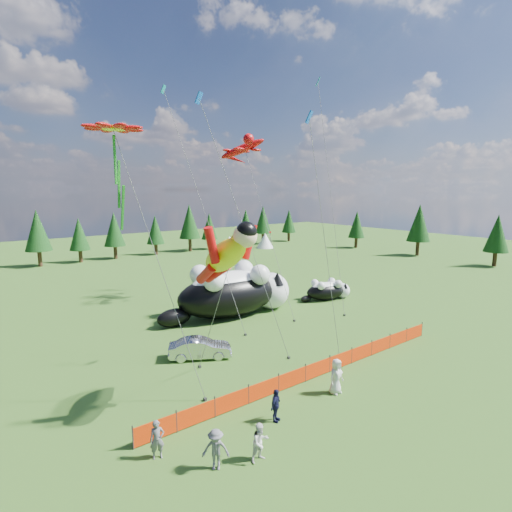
# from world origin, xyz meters

# --- Properties ---
(ground) EXTENTS (160.00, 160.00, 0.00)m
(ground) POSITION_xyz_m (0.00, 0.00, 0.00)
(ground) COLOR black
(ground) RESTS_ON ground
(safety_fence) EXTENTS (22.06, 0.06, 1.10)m
(safety_fence) POSITION_xyz_m (0.00, -3.00, 0.50)
(safety_fence) COLOR #262626
(safety_fence) RESTS_ON ground
(tree_line) EXTENTS (90.00, 4.00, 8.00)m
(tree_line) POSITION_xyz_m (0.00, 45.00, 4.00)
(tree_line) COLOR black
(tree_line) RESTS_ON ground
(festival_tents) EXTENTS (50.00, 3.20, 2.80)m
(festival_tents) POSITION_xyz_m (11.00, 40.00, 1.40)
(festival_tents) COLOR white
(festival_tents) RESTS_ON ground
(cat_large) EXTENTS (12.50, 5.13, 4.51)m
(cat_large) POSITION_xyz_m (2.68, 9.66, 2.14)
(cat_large) COLOR black
(cat_large) RESTS_ON ground
(cat_small) EXTENTS (5.55, 2.96, 2.03)m
(cat_small) POSITION_xyz_m (12.91, 8.22, 0.97)
(cat_small) COLOR black
(cat_small) RESTS_ON ground
(car) EXTENTS (4.21, 3.16, 1.33)m
(car) POSITION_xyz_m (-4.17, 3.50, 0.66)
(car) COLOR silver
(car) RESTS_ON ground
(spectator_a) EXTENTS (0.68, 0.54, 1.63)m
(spectator_a) POSITION_xyz_m (-10.39, -4.11, 0.81)
(spectator_a) COLOR #5C5B61
(spectator_a) RESTS_ON ground
(spectator_b) EXTENTS (0.79, 0.48, 1.61)m
(spectator_b) POSITION_xyz_m (-7.14, -6.75, 0.81)
(spectator_b) COLOR silver
(spectator_b) RESTS_ON ground
(spectator_c) EXTENTS (1.05, 0.85, 1.60)m
(spectator_c) POSITION_xyz_m (-4.86, -4.99, 0.80)
(spectator_c) COLOR #15163A
(spectator_c) RESTS_ON ground
(spectator_d) EXTENTS (1.20, 1.10, 1.67)m
(spectator_d) POSITION_xyz_m (-8.83, -6.11, 0.84)
(spectator_d) COLOR #5C5B61
(spectator_d) RESTS_ON ground
(spectator_e) EXTENTS (0.97, 0.66, 1.92)m
(spectator_e) POSITION_xyz_m (-0.59, -4.91, 0.96)
(spectator_e) COLOR silver
(spectator_e) RESTS_ON ground
(superhero_kite) EXTENTS (4.39, 6.92, 10.26)m
(superhero_kite) POSITION_xyz_m (-5.85, -2.25, 7.68)
(superhero_kite) COLOR yellow
(superhero_kite) RESTS_ON ground
(gecko_kite) EXTENTS (6.65, 13.08, 17.37)m
(gecko_kite) POSITION_xyz_m (6.99, 14.51, 14.75)
(gecko_kite) COLOR #BF090C
(gecko_kite) RESTS_ON ground
(flower_kite) EXTENTS (4.63, 4.48, 14.19)m
(flower_kite) POSITION_xyz_m (-9.62, 1.50, 13.54)
(flower_kite) COLOR #BF090C
(flower_kite) RESTS_ON ground
(diamond_kite_a) EXTENTS (4.09, 5.19, 17.59)m
(diamond_kite_a) POSITION_xyz_m (-3.01, 4.43, 15.62)
(diamond_kite_a) COLOR blue
(diamond_kite_a) RESTS_ON ground
(diamond_kite_b) EXTENTS (2.32, 6.20, 21.72)m
(diamond_kite_b) POSITION_xyz_m (11.82, 9.02, 19.56)
(diamond_kite_b) COLOR #0B838D
(diamond_kite_b) RESTS_ON ground
(diamond_kite_c) EXTENTS (1.56, 2.63, 15.80)m
(diamond_kite_c) POSITION_xyz_m (1.21, -0.75, 14.35)
(diamond_kite_c) COLOR blue
(diamond_kite_c) RESTS_ON ground
(diamond_kite_d) EXTENTS (2.70, 8.51, 20.40)m
(diamond_kite_d) POSITION_xyz_m (-1.55, 12.44, 17.35)
(diamond_kite_d) COLOR #0B838D
(diamond_kite_d) RESTS_ON ground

